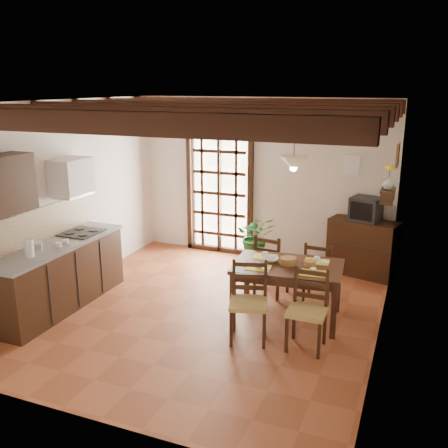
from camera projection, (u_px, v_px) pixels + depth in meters
The scene contains 25 objects.
ground_plane at pixel (206, 311), 6.85m from camera, with size 5.00×5.00×0.00m, color brown.
room_shell at pixel (205, 181), 6.35m from camera, with size 4.52×5.02×2.81m.
ceiling_beams at pixel (204, 111), 6.12m from camera, with size 4.50×4.34×0.20m.
french_door at pixel (220, 189), 9.00m from camera, with size 1.26×0.11×2.32m.
kitchen_counter at pixel (59, 274), 6.88m from camera, with size 0.64×2.25×1.38m.
upper_cabinet at pixel (1, 185), 5.92m from camera, with size 0.35×0.80×0.70m, color black.
range_hood at pixel (71, 177), 7.06m from camera, with size 0.38×0.60×0.54m.
counter_items at pixel (60, 239), 6.82m from camera, with size 0.50×1.43×0.25m.
dining_table at pixel (288, 272), 6.48m from camera, with size 1.47×1.02×0.75m.
chair_near_left at pixel (248, 316), 6.01m from camera, with size 0.55×0.54×0.97m.
chair_near_right at pixel (307, 325), 5.82m from camera, with size 0.44×0.42×0.95m.
chair_far_left at pixel (271, 276), 7.32m from camera, with size 0.49×0.48×0.94m.
chair_far_right at pixel (319, 282), 7.14m from camera, with size 0.42×0.40×0.88m.
table_setting at pixel (288, 263), 6.44m from camera, with size 1.01×0.67×0.09m.
table_bowl at pixel (270, 260), 6.55m from camera, with size 0.22×0.22×0.05m, color white.
sideboard at pixel (363, 247), 8.07m from camera, with size 1.07×0.48×0.91m, color black.
crt_tv at pixel (366, 209), 7.89m from camera, with size 0.52×0.50×0.38m.
fuse_box at pixel (352, 165), 8.06m from camera, with size 0.25×0.03×0.32m, color white.
plant_pot at pixel (256, 260), 8.50m from camera, with size 0.33×0.33×0.20m, color maroon.
potted_plant at pixel (256, 234), 8.38m from camera, with size 1.67×1.43×1.86m, color #144C19.
wall_shelf at pixel (388, 193), 7.11m from camera, with size 0.20×0.42×0.20m.
shelf_vase at pixel (389, 183), 7.07m from camera, with size 0.15×0.15×0.15m, color #B2BFB2.
shelf_flowers at pixel (390, 169), 7.01m from camera, with size 0.14×0.14×0.36m.
framed_picture at pixel (398, 155), 6.93m from camera, with size 0.03×0.32×0.32m.
pendant_lamp at pixel (294, 162), 6.18m from camera, with size 0.36×0.36×0.84m.
Camera 1 is at (2.54, -5.73, 3.01)m, focal length 40.00 mm.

